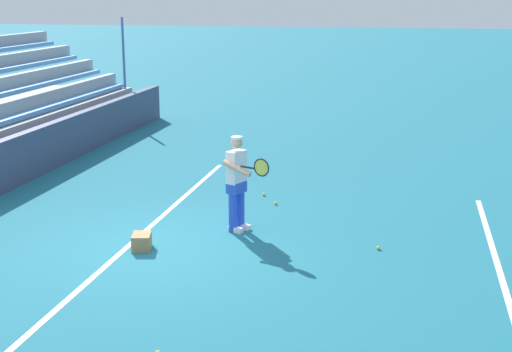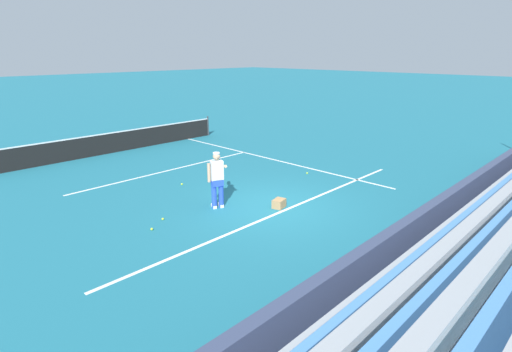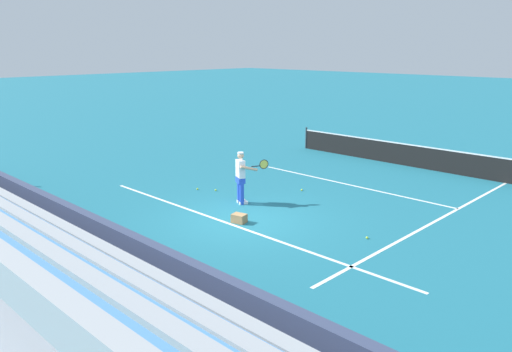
# 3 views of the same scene
# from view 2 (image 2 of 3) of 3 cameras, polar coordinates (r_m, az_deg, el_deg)

# --- Properties ---
(ground_plane) EXTENTS (160.00, 160.00, 0.00)m
(ground_plane) POSITION_cam_2_polar(r_m,az_deg,el_deg) (12.23, 2.34, -4.29)
(ground_plane) COLOR #1E6B7F
(court_baseline_white) EXTENTS (12.00, 0.10, 0.01)m
(court_baseline_white) POSITION_cam_2_polar(r_m,az_deg,el_deg) (11.93, 4.13, -4.89)
(court_baseline_white) COLOR white
(court_baseline_white) RESTS_ON ground
(court_sideline_white) EXTENTS (0.10, 12.00, 0.01)m
(court_sideline_white) POSITION_cam_2_polar(r_m,az_deg,el_deg) (17.69, 1.62, 2.59)
(court_sideline_white) COLOR white
(court_sideline_white) RESTS_ON ground
(court_service_line_white) EXTENTS (8.22, 0.10, 0.01)m
(court_service_line_white) POSITION_cam_2_polar(r_m,az_deg,el_deg) (16.22, -12.25, 0.82)
(court_service_line_white) COLOR white
(court_service_line_white) RESTS_ON ground
(back_wall_sponsor_board) EXTENTS (24.52, 0.25, 1.10)m
(back_wall_sponsor_board) POSITION_cam_2_polar(r_m,az_deg,el_deg) (9.88, 22.07, -7.63)
(back_wall_sponsor_board) COLOR #384260
(back_wall_sponsor_board) RESTS_ON ground
(tennis_player) EXTENTS (0.86, 0.91, 1.71)m
(tennis_player) POSITION_cam_2_polar(r_m,az_deg,el_deg) (11.88, -5.58, -0.45)
(tennis_player) COLOR blue
(tennis_player) RESTS_ON ground
(ball_box_cardboard) EXTENTS (0.46, 0.39, 0.26)m
(ball_box_cardboard) POSITION_cam_2_polar(r_m,az_deg,el_deg) (12.08, 3.30, -3.93)
(ball_box_cardboard) COLOR #A87F51
(ball_box_cardboard) RESTS_ON ground
(tennis_ball_toward_net) EXTENTS (0.07, 0.07, 0.07)m
(tennis_ball_toward_net) POSITION_cam_2_polar(r_m,az_deg,el_deg) (15.49, 7.31, 0.41)
(tennis_ball_toward_net) COLOR #CCE533
(tennis_ball_toward_net) RESTS_ON ground
(tennis_ball_stray_back) EXTENTS (0.07, 0.07, 0.07)m
(tennis_ball_stray_back) POSITION_cam_2_polar(r_m,az_deg,el_deg) (10.97, -14.67, -7.35)
(tennis_ball_stray_back) COLOR #CCE533
(tennis_ball_stray_back) RESTS_ON ground
(tennis_ball_near_player) EXTENTS (0.07, 0.07, 0.07)m
(tennis_ball_near_player) POSITION_cam_2_polar(r_m,az_deg,el_deg) (11.53, -13.18, -5.99)
(tennis_ball_near_player) COLOR #CCE533
(tennis_ball_near_player) RESTS_ON ground
(tennis_ball_by_box) EXTENTS (0.07, 0.07, 0.07)m
(tennis_ball_by_box) POSITION_cam_2_polar(r_m,az_deg,el_deg) (14.34, -10.56, -1.15)
(tennis_ball_by_box) COLOR #CCE533
(tennis_ball_by_box) RESTS_ON ground
(tennis_net) EXTENTS (11.09, 0.09, 1.07)m
(tennis_net) POSITION_cam_2_polar(r_m,az_deg,el_deg) (19.76, -19.37, 4.64)
(tennis_net) COLOR #33383D
(tennis_net) RESTS_ON ground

